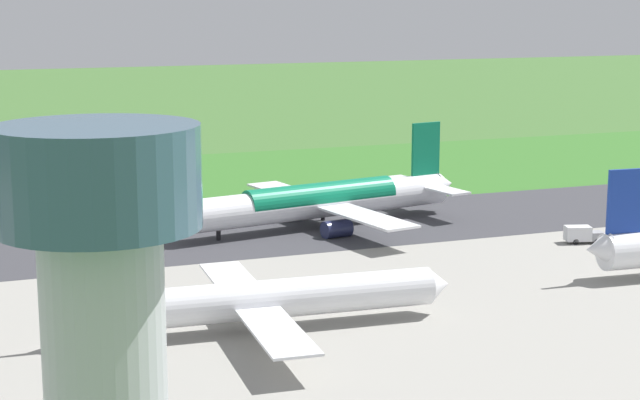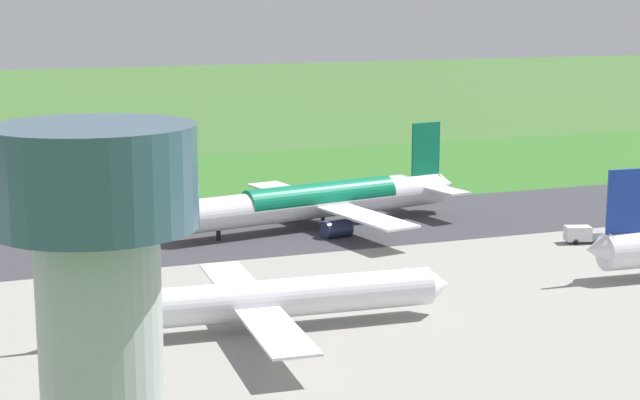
% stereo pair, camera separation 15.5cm
% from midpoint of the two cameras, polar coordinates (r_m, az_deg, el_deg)
% --- Properties ---
extents(ground_plane, '(800.00, 800.00, 0.00)m').
position_cam_midpoint_polar(ground_plane, '(169.79, -0.81, -1.55)').
color(ground_plane, '#3D662D').
extents(runway_asphalt, '(600.00, 33.04, 0.06)m').
position_cam_midpoint_polar(runway_asphalt, '(169.78, -0.81, -1.54)').
color(runway_asphalt, '#38383D').
rests_on(runway_asphalt, ground).
extents(apron_concrete, '(440.00, 110.00, 0.05)m').
position_cam_midpoint_polar(apron_concrete, '(127.24, 6.56, -5.93)').
color(apron_concrete, gray).
rests_on(apron_concrete, ground).
extents(grass_verge_foreground, '(600.00, 80.00, 0.04)m').
position_cam_midpoint_polar(grass_verge_foreground, '(210.91, -4.87, 0.90)').
color(grass_verge_foreground, '#346B27').
rests_on(grass_verge_foreground, ground).
extents(airliner_main, '(53.89, 44.35, 15.88)m').
position_cam_midpoint_polar(airliner_main, '(169.93, 0.08, -0.04)').
color(airliner_main, white).
rests_on(airliner_main, ground).
extents(airliner_parked_mid, '(45.84, 37.50, 13.38)m').
position_cam_midpoint_polar(airliner_parked_mid, '(117.92, -3.42, -5.41)').
color(airliner_parked_mid, white).
rests_on(airliner_parked_mid, ground).
extents(service_truck_fuel, '(6.20, 3.78, 2.65)m').
position_cam_midpoint_polar(service_truck_fuel, '(164.23, 14.02, -1.81)').
color(service_truck_fuel, gray).
rests_on(service_truck_fuel, ground).
extents(no_stopping_sign, '(0.60, 0.10, 2.44)m').
position_cam_midpoint_polar(no_stopping_sign, '(202.26, -9.80, 0.76)').
color(no_stopping_sign, slate).
rests_on(no_stopping_sign, ground).
extents(traffic_cone_orange, '(0.40, 0.40, 0.55)m').
position_cam_midpoint_polar(traffic_cone_orange, '(207.12, -11.52, 0.60)').
color(traffic_cone_orange, orange).
rests_on(traffic_cone_orange, ground).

